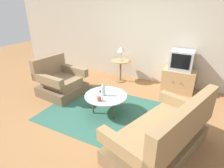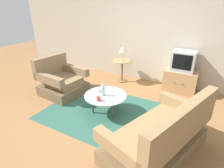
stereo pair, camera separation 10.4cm
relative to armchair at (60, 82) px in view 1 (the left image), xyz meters
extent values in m
plane|color=olive|center=(1.47, -0.32, -0.30)|extent=(16.00, 16.00, 0.00)
cube|color=#BCB29E|center=(1.47, 1.89, 1.05)|extent=(9.00, 0.12, 2.70)
cube|color=#2D5B4C|center=(1.43, -0.25, -0.30)|extent=(2.44, 1.89, 0.00)
cube|color=brown|center=(0.06, -0.01, -0.18)|extent=(1.02, 1.02, 0.24)
cube|color=#846B4C|center=(0.06, -0.01, 0.03)|extent=(0.85, 0.73, 0.18)
cube|color=#846B4C|center=(-0.33, 0.03, 0.36)|extent=(0.23, 0.94, 0.48)
cube|color=#846B4C|center=(0.02, -0.40, 0.22)|extent=(0.94, 0.23, 0.19)
cube|color=#846B4C|center=(0.10, 0.39, 0.22)|extent=(0.94, 0.23, 0.19)
cube|color=brown|center=(2.64, -0.82, -0.18)|extent=(1.35, 1.83, 0.24)
cube|color=#93754C|center=(2.64, -0.82, 0.03)|extent=(1.13, 1.52, 0.18)
cube|color=#93754C|center=(2.98, -0.94, 0.39)|extent=(0.65, 1.60, 0.54)
cube|color=#93754C|center=(2.87, -0.11, 0.21)|extent=(0.87, 0.41, 0.19)
cube|color=#93754C|center=(2.40, -1.53, 0.21)|extent=(0.87, 0.41, 0.19)
cube|color=teal|center=(2.83, -0.96, 0.25)|extent=(0.23, 0.29, 0.27)
cylinder|color=#B2C6C1|center=(1.43, -0.25, 0.10)|extent=(0.85, 0.85, 0.02)
cylinder|color=#4C4742|center=(1.46, 0.01, -0.10)|extent=(0.04, 0.04, 0.39)
cylinder|color=#4C4742|center=(1.21, -0.40, -0.10)|extent=(0.04, 0.04, 0.39)
cylinder|color=#4C4742|center=(1.67, -0.36, -0.10)|extent=(0.04, 0.04, 0.39)
cylinder|color=tan|center=(0.98, 1.41, 0.31)|extent=(0.53, 0.53, 0.02)
cylinder|color=brown|center=(0.98, 1.41, 0.00)|extent=(0.05, 0.05, 0.59)
cylinder|color=brown|center=(0.98, 1.41, -0.29)|extent=(0.29, 0.29, 0.02)
cube|color=tan|center=(2.56, 1.54, -0.02)|extent=(0.78, 0.50, 0.56)
sphere|color=black|center=(2.47, 1.28, 0.01)|extent=(0.02, 0.02, 0.02)
sphere|color=black|center=(2.66, 1.28, 0.01)|extent=(0.02, 0.02, 0.02)
cube|color=#B7B7BC|center=(2.56, 1.55, 0.51)|extent=(0.53, 0.46, 0.49)
cube|color=black|center=(2.56, 1.32, 0.53)|extent=(0.43, 0.01, 0.35)
cylinder|color=#9E937A|center=(1.01, 1.39, 0.33)|extent=(0.11, 0.11, 0.02)
cylinder|color=#9E937A|center=(1.01, 1.39, 0.46)|extent=(0.02, 0.02, 0.24)
cone|color=beige|center=(1.01, 1.39, 0.65)|extent=(0.22, 0.22, 0.14)
cylinder|color=silver|center=(1.39, -0.28, 0.20)|extent=(0.09, 0.09, 0.19)
cone|color=silver|center=(1.39, -0.28, 0.34)|extent=(0.08, 0.08, 0.09)
cylinder|color=#B74C3D|center=(1.43, -0.51, 0.15)|extent=(0.08, 0.08, 0.09)
torus|color=#B74C3D|center=(1.49, -0.51, 0.15)|extent=(0.06, 0.01, 0.06)
cube|color=black|center=(1.26, -0.13, 0.12)|extent=(0.06, 0.15, 0.02)
camera|label=1|loc=(3.01, -3.04, 1.78)|focal=29.03mm
camera|label=2|loc=(3.10, -2.99, 1.78)|focal=29.03mm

